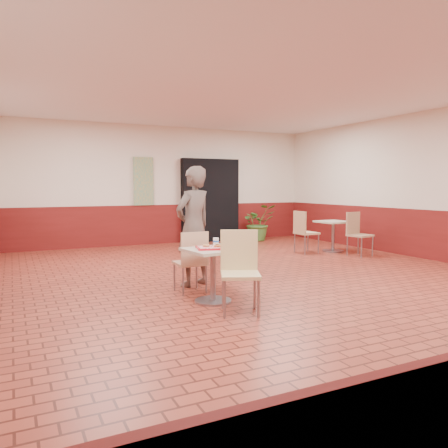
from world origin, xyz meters
name	(u,v)px	position (x,y,z in m)	size (l,w,h in m)	color
room_shell	(269,185)	(0.00, 0.00, 1.50)	(8.01, 10.01, 3.01)	maroon
wainscot_band	(268,249)	(0.00, 0.00, 0.50)	(8.00, 10.00, 1.00)	maroon
corridor_doorway	(210,200)	(1.20, 4.88, 1.10)	(1.60, 0.22, 2.20)	black
promo_poster	(144,181)	(-0.60, 4.94, 1.60)	(0.50, 0.03, 1.20)	gray
main_table	(213,266)	(-1.31, -0.78, 0.46)	(0.65, 0.65, 0.69)	beige
chair_main_front	(240,267)	(-1.20, -1.31, 0.54)	(0.58, 0.58, 0.96)	#E1C587
chair_main_back	(192,259)	(-1.38, -0.23, 0.48)	(0.40, 0.40, 0.86)	tan
customer	(194,226)	(-1.18, 0.19, 0.89)	(0.65, 0.42, 1.77)	brown
serving_tray	(213,248)	(-1.31, -0.78, 0.70)	(0.41, 0.32, 0.03)	red
ring_donut	(206,245)	(-1.38, -0.73, 0.73)	(0.09, 0.09, 0.03)	#C88149
long_john_donut	(219,245)	(-1.24, -0.83, 0.73)	(0.15, 0.11, 0.04)	#CE7D3C
paper_cup	(216,241)	(-1.21, -0.67, 0.76)	(0.08, 0.08, 0.10)	white
second_table	(333,231)	(2.94, 1.96, 0.47)	(0.66, 0.66, 0.69)	beige
chair_second_left	(304,230)	(2.20, 2.05, 0.52)	(0.44, 0.44, 0.93)	#D8B681
chair_second_front	(357,231)	(3.03, 1.30, 0.52)	(0.49, 0.49, 0.93)	tan
potted_plant	(258,223)	(2.41, 4.40, 0.49)	(0.89, 0.77, 0.99)	#42742E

